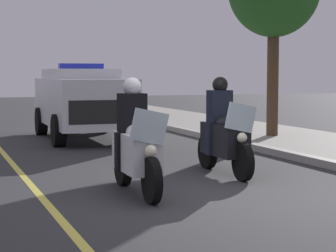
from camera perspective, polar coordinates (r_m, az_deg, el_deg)
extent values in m
plane|color=#333335|center=(8.95, 3.78, -6.59)|extent=(80.00, 80.00, 0.00)
cube|color=#E0D14C|center=(8.30, -10.63, -7.55)|extent=(48.00, 0.12, 0.01)
cylinder|color=black|center=(8.46, -1.51, -5.05)|extent=(0.64, 0.14, 0.64)
cylinder|color=black|center=(9.88, -4.16, -3.63)|extent=(0.64, 0.16, 0.64)
cube|color=white|center=(9.11, -2.92, -2.44)|extent=(1.21, 0.47, 0.56)
ellipsoid|color=white|center=(9.03, -2.84, -0.59)|extent=(0.57, 0.33, 0.24)
cube|color=silver|center=(8.46, -1.73, -0.06)|extent=(0.07, 0.56, 0.53)
sphere|color=#F9F4CC|center=(8.44, -1.60, -2.33)|extent=(0.17, 0.17, 0.17)
sphere|color=red|center=(8.55, -3.01, -0.49)|extent=(0.09, 0.09, 0.09)
sphere|color=#1933F2|center=(8.64, -0.98, -0.43)|extent=(0.09, 0.09, 0.09)
cube|color=black|center=(9.28, -3.33, 1.16)|extent=(0.29, 0.41, 0.60)
cube|color=black|center=(9.33, -2.03, -2.27)|extent=(0.18, 0.14, 0.56)
cube|color=black|center=(9.22, -4.41, -2.36)|extent=(0.18, 0.14, 0.56)
sphere|color=silver|center=(9.24, -3.31, 3.63)|extent=(0.28, 0.28, 0.28)
cylinder|color=black|center=(10.30, 6.90, -3.31)|extent=(0.64, 0.14, 0.64)
cylinder|color=black|center=(11.66, 3.65, -2.34)|extent=(0.64, 0.16, 0.64)
cube|color=black|center=(10.92, 5.23, -1.25)|extent=(1.21, 0.47, 0.56)
ellipsoid|color=black|center=(10.85, 5.35, 0.30)|extent=(0.57, 0.33, 0.24)
cube|color=silver|center=(10.31, 6.70, 0.78)|extent=(0.07, 0.56, 0.53)
sphere|color=#F9F4CC|center=(10.29, 6.83, -1.07)|extent=(0.17, 0.17, 0.17)
sphere|color=red|center=(10.37, 5.58, 0.43)|extent=(0.09, 0.09, 0.09)
sphere|color=#1933F2|center=(10.51, 7.17, 0.47)|extent=(0.09, 0.09, 0.09)
cube|color=black|center=(11.08, 4.76, 1.75)|extent=(0.29, 0.41, 0.60)
cube|color=black|center=(11.16, 5.81, -1.12)|extent=(0.18, 0.14, 0.56)
cube|color=black|center=(10.99, 3.92, -1.20)|extent=(0.18, 0.14, 0.56)
sphere|color=black|center=(11.05, 4.82, 3.82)|extent=(0.28, 0.28, 0.28)
cube|color=silver|center=(16.93, -7.90, 2.23)|extent=(4.94, 2.02, 1.24)
cube|color=silver|center=(17.21, -8.13, 4.60)|extent=(2.44, 1.81, 0.36)
cube|color=#2633D8|center=(17.01, -8.01, 5.48)|extent=(0.31, 1.21, 0.14)
cube|color=black|center=(14.59, -6.05, 1.30)|extent=(0.16, 1.62, 0.56)
cylinder|color=black|center=(15.67, -3.53, -0.20)|extent=(0.81, 0.30, 0.80)
cylinder|color=black|center=(15.29, -10.04, -0.40)|extent=(0.81, 0.30, 0.80)
cylinder|color=black|center=(18.67, -6.11, 0.58)|extent=(0.81, 0.30, 0.80)
cylinder|color=black|center=(18.34, -11.59, 0.44)|extent=(0.81, 0.30, 0.80)
cylinder|color=#4C3823|center=(17.00, 9.61, 4.17)|extent=(0.31, 0.31, 2.99)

